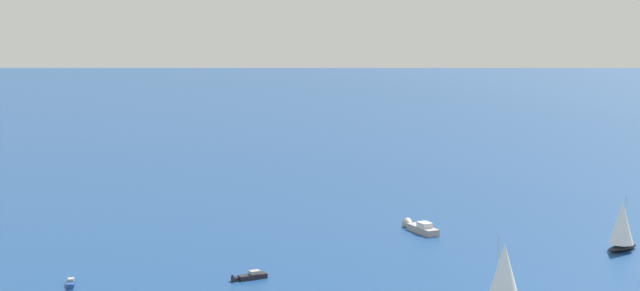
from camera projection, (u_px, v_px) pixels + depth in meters
sailboat_inshore at (622, 226)px, 180.40m from camera, size 9.14×5.76×11.38m
sailboat_trailing at (504, 273)px, 145.57m from camera, size 4.91×8.91×11.48m
motorboat_outer_ring_a at (248, 277)px, 160.47m from camera, size 6.66×3.87×1.88m
motorboat_outer_ring_b at (71, 284)px, 156.33m from camera, size 4.04×4.75×1.45m
motorboat_outer_ring_c at (419, 228)px, 198.17m from camera, size 6.94×11.39×3.23m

